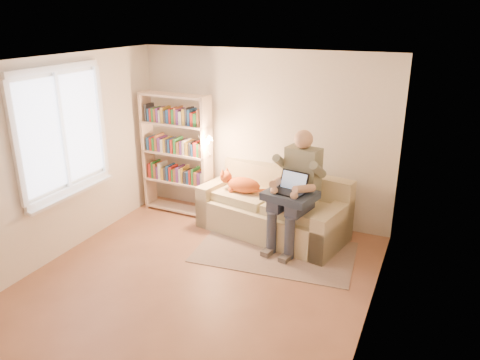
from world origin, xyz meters
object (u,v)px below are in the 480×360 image
at_px(sofa, 274,212).
at_px(bookshelf, 177,149).
at_px(laptop, 296,188).
at_px(cat, 240,184).
at_px(person, 297,184).

relative_size(sofa, bookshelf, 1.18).
height_order(sofa, laptop, laptop).
relative_size(cat, laptop, 1.73).
xyz_separation_m(cat, laptop, (0.98, -0.39, 0.21)).
bearing_deg(person, sofa, 160.43).
bearing_deg(cat, person, -1.41).
bearing_deg(laptop, bookshelf, 177.73).
bearing_deg(laptop, sofa, 148.28).
xyz_separation_m(sofa, cat, (-0.53, -0.03, 0.37)).
height_order(sofa, cat, sofa).
bearing_deg(person, laptop, -66.43).
distance_m(cat, bookshelf, 1.21).
xyz_separation_m(sofa, person, (0.41, -0.25, 0.57)).
height_order(person, bookshelf, bookshelf).
relative_size(sofa, cat, 2.90).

